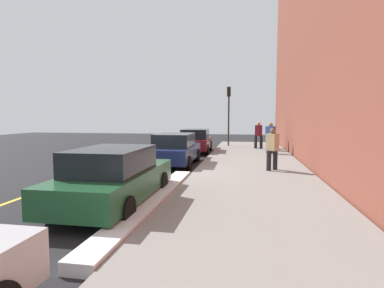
# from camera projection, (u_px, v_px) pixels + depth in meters

# --- Properties ---
(ground_plane) EXTENTS (56.00, 56.00, 0.00)m
(ground_plane) POSITION_uv_depth(u_px,v_px,m) (174.00, 170.00, 13.24)
(ground_plane) COLOR black
(sidewalk) EXTENTS (28.00, 4.60, 0.15)m
(sidewalk) POSITION_uv_depth(u_px,v_px,m) (252.00, 171.00, 12.67)
(sidewalk) COLOR gray
(sidewalk) RESTS_ON ground
(lane_stripe_centre) EXTENTS (28.00, 0.14, 0.01)m
(lane_stripe_centre) POSITION_uv_depth(u_px,v_px,m) (105.00, 168.00, 13.80)
(lane_stripe_centre) COLOR gold
(lane_stripe_centre) RESTS_ON ground
(snow_bank_curb) EXTENTS (7.51, 0.56, 0.22)m
(snow_bank_curb) POSITION_uv_depth(u_px,v_px,m) (154.00, 200.00, 8.02)
(snow_bank_curb) COLOR white
(snow_bank_curb) RESTS_ON ground
(parked_car_green) EXTENTS (4.58, 1.92, 1.51)m
(parked_car_green) POSITION_uv_depth(u_px,v_px,m) (115.00, 177.00, 7.87)
(parked_car_green) COLOR black
(parked_car_green) RESTS_ON ground
(parked_car_navy) EXTENTS (4.47, 1.94, 1.51)m
(parked_car_navy) POSITION_uv_depth(u_px,v_px,m) (175.00, 149.00, 14.54)
(parked_car_navy) COLOR black
(parked_car_navy) RESTS_ON ground
(parked_car_maroon) EXTENTS (4.30, 2.02, 1.51)m
(parked_car_maroon) POSITION_uv_depth(u_px,v_px,m) (196.00, 141.00, 19.82)
(parked_car_maroon) COLOR black
(parked_car_maroon) RESTS_ON ground
(pedestrian_blue_coat) EXTENTS (0.54, 0.58, 1.83)m
(pedestrian_blue_coat) POSITION_uv_depth(u_px,v_px,m) (270.00, 137.00, 17.94)
(pedestrian_blue_coat) COLOR black
(pedestrian_blue_coat) RESTS_ON sidewalk
(pedestrian_tan_coat) EXTENTS (0.53, 0.52, 1.69)m
(pedestrian_tan_coat) POSITION_uv_depth(u_px,v_px,m) (272.00, 148.00, 12.29)
(pedestrian_tan_coat) COLOR black
(pedestrian_tan_coat) RESTS_ON sidewalk
(pedestrian_navy_coat) EXTENTS (0.55, 0.54, 1.75)m
(pedestrian_navy_coat) POSITION_uv_depth(u_px,v_px,m) (271.00, 136.00, 19.58)
(pedestrian_navy_coat) COLOR black
(pedestrian_navy_coat) RESTS_ON sidewalk
(pedestrian_burgundy_coat) EXTENTS (0.58, 0.56, 1.82)m
(pedestrian_burgundy_coat) POSITION_uv_depth(u_px,v_px,m) (259.00, 134.00, 20.80)
(pedestrian_burgundy_coat) COLOR black
(pedestrian_burgundy_coat) RESTS_ON sidewalk
(traffic_light_pole) EXTENTS (0.35, 0.26, 4.35)m
(traffic_light_pole) POSITION_uv_depth(u_px,v_px,m) (229.00, 106.00, 22.77)
(traffic_light_pole) COLOR #2D2D19
(traffic_light_pole) RESTS_ON sidewalk
(rolling_suitcase) EXTENTS (0.34, 0.22, 0.87)m
(rolling_suitcase) POSITION_uv_depth(u_px,v_px,m) (272.00, 146.00, 20.02)
(rolling_suitcase) COLOR #471E19
(rolling_suitcase) RESTS_ON sidewalk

